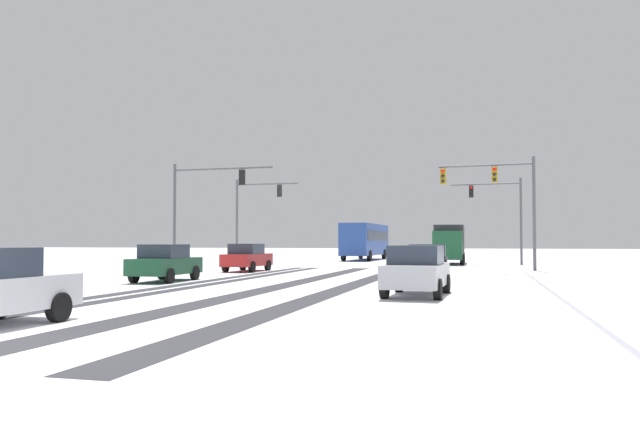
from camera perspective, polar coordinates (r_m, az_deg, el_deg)
wheel_track_left_lane at (r=26.27m, az=-12.01°, el=-5.74°), size 0.70×33.10×0.01m
wheel_track_right_lane at (r=24.70m, az=-3.36°, el=-6.02°), size 1.05×33.10×0.01m
wheel_track_center at (r=25.83m, az=-9.99°, el=-5.82°), size 0.71×33.10×0.01m
wheel_track_oncoming at (r=24.03m, az=2.59°, el=-6.14°), size 0.96×33.10×0.01m
sidewalk_kerb_right at (r=22.40m, az=25.62°, el=-6.10°), size 4.00×33.10×0.12m
traffic_signal_near_right at (r=36.72m, az=16.16°, el=2.57°), size 5.36×0.59×6.50m
traffic_signal_near_left at (r=38.26m, az=-10.84°, el=2.11°), size 6.45×0.38×6.50m
traffic_signal_far_left at (r=47.63m, az=-6.15°, el=1.18°), size 5.04×0.38×6.50m
traffic_signal_far_right at (r=48.65m, az=16.30°, el=1.19°), size 5.23×0.45×6.50m
car_red_lead at (r=36.72m, az=-6.70°, el=-3.42°), size 1.89×4.13×1.62m
car_black_second at (r=28.36m, az=9.85°, el=-3.83°), size 1.98×4.17×1.62m
car_dark_green_third at (r=28.07m, az=-14.00°, el=-3.82°), size 1.94×4.15×1.62m
car_silver_fourth at (r=20.26m, az=8.85°, el=-4.59°), size 1.98×4.17×1.62m
bus_oncoming at (r=59.34m, az=4.18°, el=-1.74°), size 2.89×11.06×3.38m
box_truck_delivery at (r=49.50m, az=11.75°, el=-2.07°), size 2.36×7.42×3.02m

